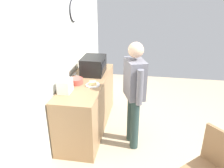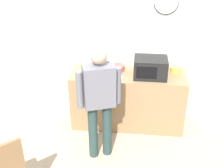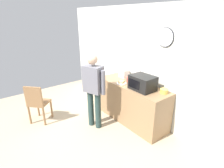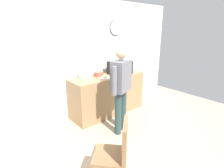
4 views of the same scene
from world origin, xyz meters
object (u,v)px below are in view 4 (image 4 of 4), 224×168
sandwich_plate (105,78)px  fork_utensil (107,73)px  salad_bowl (99,74)px  spoon_utensil (108,72)px  microwave (120,68)px  wooden_chair (116,153)px  person_standing (121,84)px  toaster (85,73)px  cereal_bowl (126,68)px

sandwich_plate → fork_utensil: size_ratio=1.32×
salad_bowl → spoon_utensil: 0.44m
microwave → salad_bowl: size_ratio=2.34×
sandwich_plate → wooden_chair: bearing=-124.1°
salad_bowl → person_standing: (-0.16, -0.93, 0.01)m
salad_bowl → wooden_chair: (-1.10, -1.87, -0.44)m
wooden_chair → person_standing: bearing=45.0°
fork_utensil → microwave: bearing=-58.0°
toaster → wooden_chair: bearing=-111.9°
cereal_bowl → toaster: 1.23m
sandwich_plate → salad_bowl: size_ratio=1.05×
spoon_utensil → microwave: bearing=-73.1°
wooden_chair → cereal_bowl: bearing=43.6°
wooden_chair → salad_bowl: bearing=59.5°
sandwich_plate → spoon_utensil: sandwich_plate is taller
toaster → fork_utensil: (0.66, 0.04, -0.10)m
toaster → fork_utensil: size_ratio=1.29×
sandwich_plate → salad_bowl: salad_bowl is taller
cereal_bowl → person_standing: bearing=-137.7°
fork_utensil → person_standing: size_ratio=0.10×
sandwich_plate → wooden_chair: (-1.08, -1.60, -0.42)m
sandwich_plate → person_standing: person_standing is taller
microwave → wooden_chair: (-1.61, -1.71, -0.55)m
cereal_bowl → spoon_utensil: 0.52m
sandwich_plate → spoon_utensil: (0.43, 0.44, -0.02)m
person_standing → spoon_utensil: bearing=62.5°
salad_bowl → cereal_bowl: bearing=2.5°
toaster → wooden_chair: 2.15m
fork_utensil → spoon_utensil: size_ratio=1.00×
salad_bowl → cereal_bowl: salad_bowl is taller
microwave → salad_bowl: (-0.51, 0.16, -0.10)m
wooden_chair → sandwich_plate: bearing=55.9°
microwave → person_standing: (-0.67, -0.77, -0.10)m
toaster → person_standing: bearing=-81.1°
microwave → cereal_bowl: size_ratio=3.08×
spoon_utensil → wooden_chair: (-1.51, -2.04, -0.40)m
salad_bowl → wooden_chair: salad_bowl is taller
salad_bowl → wooden_chair: size_ratio=0.23×
salad_bowl → toaster: 0.33m
wooden_chair → spoon_utensil: bearing=53.5°
fork_utensil → person_standing: person_standing is taller
spoon_utensil → cereal_bowl: bearing=-14.3°
spoon_utensil → person_standing: size_ratio=0.10×
sandwich_plate → person_standing: size_ratio=0.13×
spoon_utensil → person_standing: bearing=-117.5°
toaster → cereal_bowl: bearing=-1.3°
toaster → fork_utensil: bearing=3.4°
toaster → wooden_chair: toaster is taller
microwave → salad_bowl: microwave is taller
person_standing → wooden_chair: size_ratio=1.77×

